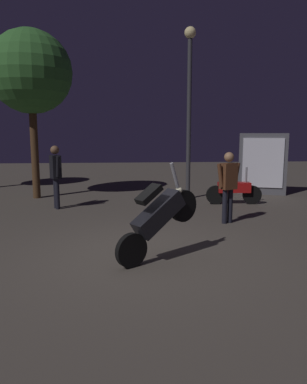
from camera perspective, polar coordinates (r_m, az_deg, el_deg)
The scene contains 8 objects.
ground_plane at distance 6.53m, azimuth -1.68°, elevation -9.77°, with size 40.00×40.00×0.00m, color #4C443D.
motorcycle_black_foreground at distance 6.08m, azimuth 0.74°, elevation -3.90°, with size 1.44×1.00×1.63m.
motorcycle_red_parked_left at distance 11.18m, azimuth 12.39°, elevation 0.36°, with size 1.66×0.36×1.11m.
person_rider_beside at distance 8.73m, azimuth 11.56°, elevation 1.66°, with size 0.64×0.36×1.68m.
person_bystander_far at distance 10.55m, azimuth -14.99°, elevation 3.16°, with size 0.37×0.64×1.77m.
streetlamp_near at distance 11.85m, azimuth 5.59°, elevation 15.08°, with size 0.36×0.36×5.30m.
tree_left_bg at distance 12.59m, azimuth -18.58°, elevation 17.19°, with size 2.58×2.58×5.28m.
kiosk_billboard at distance 13.29m, azimuth 16.61°, elevation 4.24°, with size 1.68×1.00×2.10m.
Camera 1 is at (-0.32, -6.16, 2.13)m, focal length 34.27 mm.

